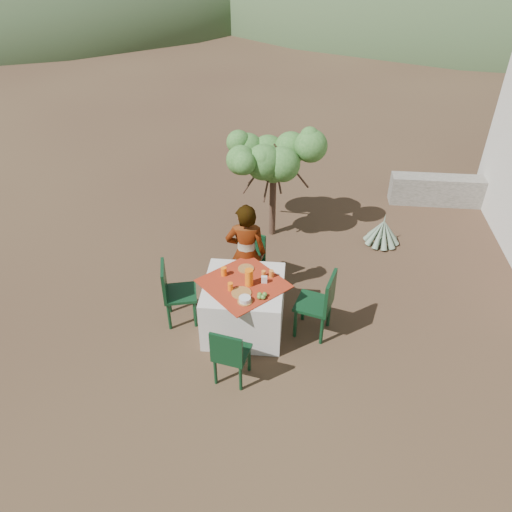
{
  "coord_description": "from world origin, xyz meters",
  "views": [
    {
      "loc": [
        0.59,
        -5.29,
        4.76
      ],
      "look_at": [
        0.06,
        0.04,
        0.91
      ],
      "focal_mm": 35.0,
      "sensor_mm": 36.0,
      "label": 1
    }
  ],
  "objects": [
    {
      "name": "chair_far",
      "position": [
        -0.08,
        0.59,
        0.47
      ],
      "size": [
        0.51,
        0.51,
        0.85
      ],
      "rotation": [
        0.0,
        0.0,
        -0.36
      ],
      "color": "black",
      "rests_on": "ground"
    },
    {
      "name": "jar_right",
      "position": [
        0.28,
        -0.19,
        0.81
      ],
      "size": [
        0.06,
        0.06,
        0.1
      ],
      "primitive_type": "cylinder",
      "color": "orange",
      "rests_on": "table"
    },
    {
      "name": "bowl_plate",
      "position": [
        -0.0,
        -0.71,
        0.77
      ],
      "size": [
        0.19,
        0.19,
        0.01
      ],
      "primitive_type": "cylinder",
      "color": "brown",
      "rests_on": "table"
    },
    {
      "name": "white_bowl",
      "position": [
        -0.0,
        -0.71,
        0.8
      ],
      "size": [
        0.15,
        0.15,
        0.05
      ],
      "primitive_type": "cylinder",
      "color": "silver",
      "rests_on": "bowl_plate"
    },
    {
      "name": "chair_right",
      "position": [
        0.93,
        -0.37,
        0.54
      ],
      "size": [
        0.55,
        0.55,
        0.96
      ],
      "rotation": [
        0.0,
        0.0,
        4.44
      ],
      "color": "black",
      "rests_on": "ground"
    },
    {
      "name": "glass_near",
      "position": [
        -0.21,
        -0.51,
        0.82
      ],
      "size": [
        0.07,
        0.07,
        0.11
      ],
      "primitive_type": "cylinder",
      "color": "orange",
      "rests_on": "table"
    },
    {
      "name": "shrub_tree",
      "position": [
        0.19,
        2.07,
        1.33
      ],
      "size": [
        1.44,
        1.41,
        1.69
      ],
      "color": "#493024",
      "rests_on": "ground"
    },
    {
      "name": "fruit_cluster",
      "position": [
        0.19,
        -0.62,
        0.79
      ],
      "size": [
        0.12,
        0.12,
        0.06
      ],
      "color": "#547E2D",
      "rests_on": "table"
    },
    {
      "name": "person",
      "position": [
        -0.11,
        0.28,
        0.77
      ],
      "size": [
        0.58,
        0.4,
        1.54
      ],
      "primitive_type": "imported",
      "rotation": [
        0.0,
        0.0,
        3.2
      ],
      "color": "#8C6651",
      "rests_on": "ground"
    },
    {
      "name": "plate_far",
      "position": [
        -0.07,
        -0.06,
        0.77
      ],
      "size": [
        0.21,
        0.21,
        0.01
      ],
      "primitive_type": "cylinder",
      "color": "brown",
      "rests_on": "table"
    },
    {
      "name": "napkin_holder",
      "position": [
        0.2,
        -0.32,
        0.81
      ],
      "size": [
        0.08,
        0.05,
        0.1
      ],
      "primitive_type": "cube",
      "rotation": [
        0.0,
        0.0,
        0.06
      ],
      "color": "silver",
      "rests_on": "table"
    },
    {
      "name": "glass_far",
      "position": [
        -0.34,
        -0.22,
        0.82
      ],
      "size": [
        0.07,
        0.07,
        0.12
      ],
      "primitive_type": "cylinder",
      "color": "orange",
      "rests_on": "table"
    },
    {
      "name": "juice_pitcher",
      "position": [
        0.01,
        -0.38,
        0.88
      ],
      "size": [
        0.11,
        0.11,
        0.23
      ],
      "primitive_type": "cylinder",
      "color": "orange",
      "rests_on": "table"
    },
    {
      "name": "table",
      "position": [
        -0.06,
        -0.36,
        0.38
      ],
      "size": [
        1.3,
        1.3,
        0.76
      ],
      "color": "beige",
      "rests_on": "ground"
    },
    {
      "name": "plate_near",
      "position": [
        -0.07,
        -0.56,
        0.77
      ],
      "size": [
        0.25,
        0.25,
        0.01
      ],
      "primitive_type": "cylinder",
      "color": "brown",
      "rests_on": "table"
    },
    {
      "name": "chair_near",
      "position": [
        -0.11,
        -1.31,
        0.47
      ],
      "size": [
        0.46,
        0.46,
        0.85
      ],
      "rotation": [
        0.0,
        0.0,
        2.93
      ],
      "color": "black",
      "rests_on": "ground"
    },
    {
      "name": "chair_left",
      "position": [
        -1.01,
        -0.3,
        0.51
      ],
      "size": [
        0.52,
        0.52,
        0.92
      ],
      "rotation": [
        0.0,
        0.0,
        1.81
      ],
      "color": "black",
      "rests_on": "ground"
    },
    {
      "name": "jar_left",
      "position": [
        0.18,
        -0.19,
        0.81
      ],
      "size": [
        0.05,
        0.05,
        0.09
      ],
      "primitive_type": "cylinder",
      "color": "orange",
      "rests_on": "table"
    },
    {
      "name": "ground",
      "position": [
        0.0,
        0.0,
        0.0
      ],
      "size": [
        160.0,
        160.0,
        0.0
      ],
      "primitive_type": "plane",
      "color": "#3A231A",
      "rests_on": "ground"
    },
    {
      "name": "agave",
      "position": [
        2.0,
        1.91,
        0.21
      ],
      "size": [
        0.6,
        0.6,
        0.63
      ],
      "rotation": [
        0.0,
        0.0,
        0.42
      ],
      "color": "gray",
      "rests_on": "ground"
    },
    {
      "name": "stone_wall",
      "position": [
        3.6,
        3.4,
        0.28
      ],
      "size": [
        2.6,
        0.35,
        0.55
      ],
      "primitive_type": "cube",
      "color": "gray",
      "rests_on": "ground"
    }
  ]
}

